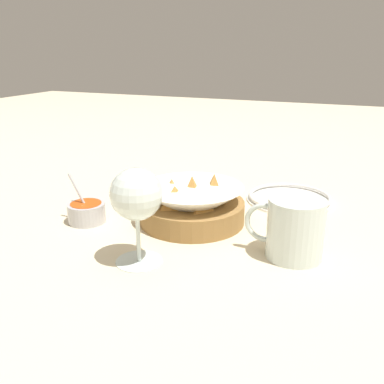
{
  "coord_description": "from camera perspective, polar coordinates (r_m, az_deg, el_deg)",
  "views": [
    {
      "loc": [
        -0.33,
        0.75,
        0.34
      ],
      "look_at": [
        -0.02,
        0.01,
        0.06
      ],
      "focal_mm": 40.0,
      "sensor_mm": 36.0,
      "label": 1
    }
  ],
  "objects": [
    {
      "name": "food_basket",
      "position": [
        0.86,
        -0.01,
        -1.77
      ],
      "size": [
        0.21,
        0.21,
        0.1
      ],
      "color": "olive",
      "rests_on": "ground_plane"
    },
    {
      "name": "side_plate",
      "position": [
        1.01,
        12.86,
        -0.77
      ],
      "size": [
        0.19,
        0.19,
        0.01
      ],
      "color": "white",
      "rests_on": "ground_plane"
    },
    {
      "name": "sauce_cup",
      "position": [
        0.89,
        -13.89,
        -2.53
      ],
      "size": [
        0.08,
        0.08,
        0.1
      ],
      "color": "#B7B7BC",
      "rests_on": "ground_plane"
    },
    {
      "name": "beer_mug",
      "position": [
        0.73,
        13.47,
        -5.02
      ],
      "size": [
        0.13,
        0.09,
        0.1
      ],
      "color": "silver",
      "rests_on": "ground_plane"
    },
    {
      "name": "ground_plane",
      "position": [
        0.89,
        -1.17,
        -3.6
      ],
      "size": [
        4.0,
        4.0,
        0.0
      ],
      "primitive_type": "plane",
      "color": "beige"
    },
    {
      "name": "napkin",
      "position": [
        1.07,
        -0.94,
        0.71
      ],
      "size": [
        0.14,
        0.09,
        0.01
      ],
      "color": "white",
      "rests_on": "ground_plane"
    },
    {
      "name": "wine_glass",
      "position": [
        0.68,
        -7.42,
        -0.71
      ],
      "size": [
        0.08,
        0.08,
        0.16
      ],
      "color": "silver",
      "rests_on": "ground_plane"
    }
  ]
}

